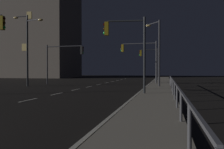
# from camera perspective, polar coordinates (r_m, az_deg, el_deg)

# --- Properties ---
(ground_plane) EXTENTS (112.00, 112.00, 0.00)m
(ground_plane) POSITION_cam_1_polar(r_m,az_deg,el_deg) (23.36, -7.75, -3.33)
(ground_plane) COLOR black
(ground_plane) RESTS_ON ground
(sidewalk_right) EXTENTS (2.45, 77.00, 0.14)m
(sidewalk_right) POSITION_cam_1_polar(r_m,az_deg,el_deg) (21.98, 10.56, -3.44)
(sidewalk_right) COLOR #9E937F
(sidewalk_right) RESTS_ON ground
(lane_markings_center) EXTENTS (0.14, 50.00, 0.01)m
(lane_markings_center) POSITION_cam_1_polar(r_m,az_deg,el_deg) (26.67, -5.19, -2.77)
(lane_markings_center) COLOR silver
(lane_markings_center) RESTS_ON ground
(lane_edge_line) EXTENTS (0.14, 53.00, 0.01)m
(lane_edge_line) POSITION_cam_1_polar(r_m,az_deg,el_deg) (27.04, 7.72, -2.72)
(lane_edge_line) COLOR silver
(lane_edge_line) RESTS_ON ground
(traffic_light_overhead_east) EXTENTS (2.99, 0.52, 5.35)m
(traffic_light_overhead_east) POSITION_cam_1_polar(r_m,az_deg,el_deg) (17.88, 3.37, 7.70)
(traffic_light_overhead_east) COLOR #2D3033
(traffic_light_overhead_east) RESTS_ON sidewalk_right
(traffic_light_near_left) EXTENTS (4.52, 0.65, 5.15)m
(traffic_light_near_left) POSITION_cam_1_polar(r_m,az_deg,el_deg) (31.31, 6.38, 4.76)
(traffic_light_near_left) COLOR #4C4C51
(traffic_light_near_left) RESTS_ON sidewalk_right
(traffic_light_far_left) EXTENTS (5.00, 0.64, 4.90)m
(traffic_light_far_left) POSITION_cam_1_polar(r_m,az_deg,el_deg) (31.24, -10.94, 4.22)
(traffic_light_far_left) COLOR #38383D
(traffic_light_far_left) RESTS_ON ground
(traffic_light_near_right) EXTENTS (2.98, 0.42, 5.11)m
(traffic_light_near_right) POSITION_cam_1_polar(r_m,az_deg,el_deg) (40.81, 8.48, 3.74)
(traffic_light_near_right) COLOR #38383D
(traffic_light_near_right) RESTS_ON sidewalk_right
(street_lamp_far_end) EXTENTS (1.56, 1.90, 6.64)m
(street_lamp_far_end) POSITION_cam_1_polar(r_m,az_deg,el_deg) (26.03, 10.16, 6.38)
(street_lamp_far_end) COLOR #38383D
(street_lamp_far_end) RESTS_ON sidewalk_right
(street_lamp_median) EXTENTS (2.33, 0.98, 7.21)m
(street_lamp_median) POSITION_cam_1_polar(r_m,az_deg,el_deg) (28.48, -18.18, 6.24)
(street_lamp_median) COLOR #2D3033
(street_lamp_median) RESTS_ON ground
(street_lamp_across_street) EXTENTS (1.76, 0.36, 7.87)m
(street_lamp_across_street) POSITION_cam_1_polar(r_m,az_deg,el_deg) (29.70, -19.05, 6.56)
(street_lamp_across_street) COLOR #4C4C51
(street_lamp_across_street) RESTS_ON ground
(barrier_fence) EXTENTS (0.09, 26.61, 0.98)m
(barrier_fence) POSITION_cam_1_polar(r_m,az_deg,el_deg) (15.70, 13.88, -2.30)
(barrier_fence) COLOR #59595E
(barrier_fence) RESTS_ON sidewalk_right
(building_distant) EXTENTS (23.41, 13.96, 31.12)m
(building_distant) POSITION_cam_1_polar(r_m,az_deg,el_deg) (65.66, -18.95, 13.13)
(building_distant) COLOR #6B6056
(building_distant) RESTS_ON ground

